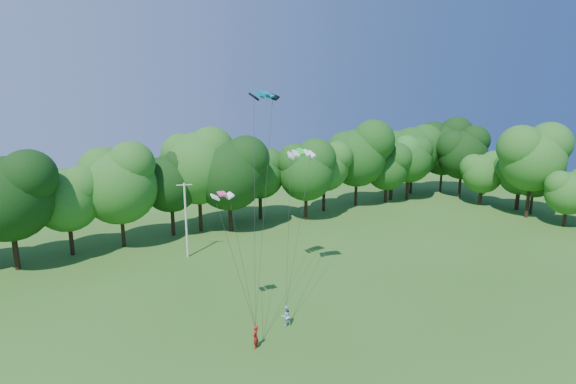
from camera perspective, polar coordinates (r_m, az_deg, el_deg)
utility_pole at (r=47.85m, az=-12.83°, el=-3.42°), size 1.52×0.63×7.98m
kite_flyer_left at (r=31.95m, az=-4.15°, el=-17.88°), size 0.70×0.69×1.63m
kite_flyer_right at (r=34.52m, az=-0.26°, el=-15.44°), size 0.83×0.69×1.57m
kite_teal at (r=36.75m, az=-3.14°, el=12.45°), size 2.53×1.37×0.50m
kite_green at (r=38.74m, az=1.65°, el=5.15°), size 2.52×1.58×0.53m
kite_pink at (r=32.07m, az=-8.37°, el=-0.22°), size 1.67×0.97×0.24m
tree_back_center at (r=55.07m, az=-7.52°, el=3.77°), size 9.60×9.60×13.97m
tree_back_east at (r=73.40m, az=13.15°, el=4.27°), size 7.60×7.60×11.05m
tree_flank_east at (r=72.15m, az=28.88°, el=2.28°), size 6.74×6.74×9.80m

